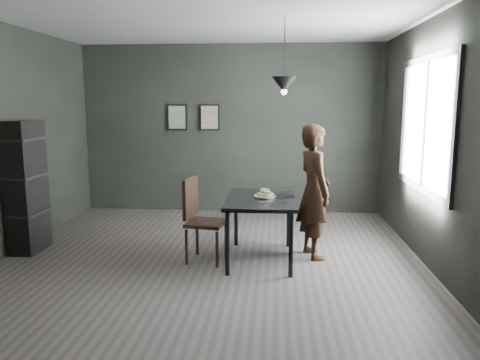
# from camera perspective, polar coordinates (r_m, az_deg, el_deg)

# --- Properties ---
(ground) EXTENTS (5.00, 5.00, 0.00)m
(ground) POSITION_cam_1_polar(r_m,az_deg,el_deg) (5.72, -3.59, -9.47)
(ground) COLOR #342F2D
(ground) RESTS_ON ground
(back_wall) EXTENTS (5.00, 0.10, 2.80)m
(back_wall) POSITION_cam_1_polar(r_m,az_deg,el_deg) (7.90, -1.15, 6.20)
(back_wall) COLOR black
(back_wall) RESTS_ON ground
(ceiling) EXTENTS (5.00, 5.00, 0.02)m
(ceiling) POSITION_cam_1_polar(r_m,az_deg,el_deg) (5.49, -3.91, 19.38)
(ceiling) COLOR silver
(ceiling) RESTS_ON ground
(window_assembly) EXTENTS (0.04, 1.96, 1.56)m
(window_assembly) POSITION_cam_1_polar(r_m,az_deg,el_deg) (5.81, 21.63, 6.31)
(window_assembly) COLOR white
(window_assembly) RESTS_ON ground
(cafe_table) EXTENTS (0.80, 1.20, 0.75)m
(cafe_table) POSITION_cam_1_polar(r_m,az_deg,el_deg) (5.48, 2.57, -2.99)
(cafe_table) COLOR black
(cafe_table) RESTS_ON ground
(white_plate) EXTENTS (0.23, 0.23, 0.01)m
(white_plate) POSITION_cam_1_polar(r_m,az_deg,el_deg) (5.51, 3.06, -2.03)
(white_plate) COLOR white
(white_plate) RESTS_ON cafe_table
(donut_pile) EXTENTS (0.21, 0.21, 0.09)m
(donut_pile) POSITION_cam_1_polar(r_m,az_deg,el_deg) (5.50, 3.07, -1.67)
(donut_pile) COLOR beige
(donut_pile) RESTS_ON white_plate
(woman) EXTENTS (0.55, 0.68, 1.61)m
(woman) POSITION_cam_1_polar(r_m,az_deg,el_deg) (5.64, 9.01, -1.36)
(woman) COLOR black
(woman) RESTS_ON ground
(wood_chair) EXTENTS (0.49, 0.49, 0.99)m
(wood_chair) POSITION_cam_1_polar(r_m,az_deg,el_deg) (5.50, -4.99, -4.15)
(wood_chair) COLOR black
(wood_chair) RESTS_ON ground
(shelf_unit) EXTENTS (0.32, 0.55, 1.64)m
(shelf_unit) POSITION_cam_1_polar(r_m,az_deg,el_deg) (6.37, -24.63, -0.74)
(shelf_unit) COLOR black
(shelf_unit) RESTS_ON ground
(pendant_lamp) EXTENTS (0.28, 0.28, 0.86)m
(pendant_lamp) POSITION_cam_1_polar(r_m,az_deg,el_deg) (5.45, 5.40, 11.50)
(pendant_lamp) COLOR black
(pendant_lamp) RESTS_ON ground
(framed_print_left) EXTENTS (0.34, 0.04, 0.44)m
(framed_print_left) POSITION_cam_1_polar(r_m,az_deg,el_deg) (8.00, -7.66, 7.59)
(framed_print_left) COLOR black
(framed_print_left) RESTS_ON ground
(framed_print_right) EXTENTS (0.34, 0.04, 0.44)m
(framed_print_right) POSITION_cam_1_polar(r_m,az_deg,el_deg) (7.90, -3.73, 7.63)
(framed_print_right) COLOR black
(framed_print_right) RESTS_ON ground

